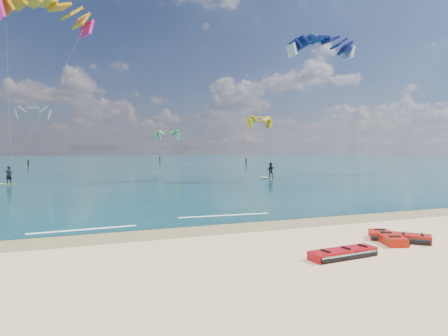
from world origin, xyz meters
The scene contains 10 objects.
ground centered at (0.00, 40.00, 0.00)m, with size 320.00×320.00×0.00m, color tan.
wet_sand_strip centered at (0.00, 3.00, 0.00)m, with size 320.00×2.40×0.01m, color brown.
sea centered at (0.00, 104.00, 0.02)m, with size 320.00×200.00×0.04m, color #092933.
packed_kite_left centered at (4.62, -3.23, 0.00)m, with size 2.82×1.01×0.37m, color #A4080F, non-canonical shape.
packed_kite_mid centered at (8.41, -2.06, 0.00)m, with size 2.50×1.08×0.39m, color #A1140B, non-canonical shape.
packed_kite_right centered at (7.87, -1.91, 0.00)m, with size 2.35×1.10×0.40m, color #AC1607, non-canonical shape.
kitesurfer_main centered at (-8.24, 28.84, 9.47)m, with size 11.53×10.85×18.61m.
kitesurfer_far centered at (21.46, 27.90, 9.32)m, with size 9.86×8.55×18.04m.
shoreline_foam centered at (0.15, 5.68, 0.05)m, with size 12.73×1.86×0.01m.
distant_kites centered at (-6.47, 77.99, 5.35)m, with size 85.97×42.73×11.91m.
Camera 1 is at (-4.31, -14.70, 3.88)m, focal length 32.00 mm.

